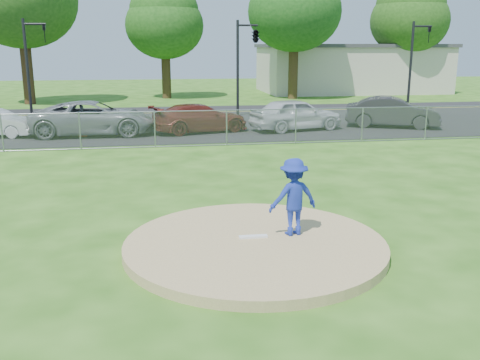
{
  "coord_description": "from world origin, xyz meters",
  "views": [
    {
      "loc": [
        -1.92,
        -10.21,
        4.1
      ],
      "look_at": [
        0.0,
        2.0,
        1.0
      ],
      "focal_mm": 40.0,
      "sensor_mm": 36.0,
      "label": 1
    }
  ],
  "objects_px": {
    "traffic_cone": "(83,129)",
    "pitcher": "(293,197)",
    "traffic_signal_right": "(415,58)",
    "parked_car_charcoal": "(392,112)",
    "traffic_signal_left": "(31,60)",
    "commercial_building": "(350,68)",
    "parked_car_pearl": "(296,114)",
    "tree_far_right": "(410,11)",
    "parked_car_darkred": "(200,118)",
    "traffic_signal_center": "(254,37)",
    "tree_center": "(164,15)",
    "parked_car_gray": "(94,118)"
  },
  "relations": [
    {
      "from": "parked_car_darkred",
      "to": "pitcher",
      "type": "bearing_deg",
      "value": 166.64
    },
    {
      "from": "traffic_signal_right",
      "to": "tree_far_right",
      "type": "bearing_deg",
      "value": 66.09
    },
    {
      "from": "traffic_cone",
      "to": "pitcher",
      "type": "bearing_deg",
      "value": -67.7
    },
    {
      "from": "tree_far_right",
      "to": "traffic_signal_left",
      "type": "distance_m",
      "value": 31.78
    },
    {
      "from": "tree_far_right",
      "to": "traffic_signal_right",
      "type": "xyz_separation_m",
      "value": [
        -5.76,
        -13.0,
        -3.7
      ]
    },
    {
      "from": "traffic_signal_left",
      "to": "traffic_signal_right",
      "type": "bearing_deg",
      "value": 0.0
    },
    {
      "from": "traffic_signal_right",
      "to": "parked_car_gray",
      "type": "bearing_deg",
      "value": -161.8
    },
    {
      "from": "tree_center",
      "to": "parked_car_darkred",
      "type": "height_order",
      "value": "tree_center"
    },
    {
      "from": "traffic_signal_right",
      "to": "parked_car_charcoal",
      "type": "relative_size",
      "value": 1.19
    },
    {
      "from": "traffic_signal_right",
      "to": "traffic_cone",
      "type": "relative_size",
      "value": 8.47
    },
    {
      "from": "traffic_signal_right",
      "to": "parked_car_gray",
      "type": "relative_size",
      "value": 0.97
    },
    {
      "from": "commercial_building",
      "to": "parked_car_gray",
      "type": "distance_m",
      "value": 30.53
    },
    {
      "from": "traffic_signal_left",
      "to": "parked_car_charcoal",
      "type": "distance_m",
      "value": 20.08
    },
    {
      "from": "traffic_signal_center",
      "to": "parked_car_pearl",
      "type": "distance_m",
      "value": 7.4
    },
    {
      "from": "traffic_signal_right",
      "to": "parked_car_darkred",
      "type": "bearing_deg",
      "value": -156.2
    },
    {
      "from": "pitcher",
      "to": "tree_far_right",
      "type": "bearing_deg",
      "value": -130.25
    },
    {
      "from": "pitcher",
      "to": "parked_car_gray",
      "type": "bearing_deg",
      "value": -81.1
    },
    {
      "from": "pitcher",
      "to": "parked_car_pearl",
      "type": "bearing_deg",
      "value": -116.33
    },
    {
      "from": "tree_far_right",
      "to": "parked_car_pearl",
      "type": "distance_m",
      "value": 25.21
    },
    {
      "from": "pitcher",
      "to": "parked_car_charcoal",
      "type": "height_order",
      "value": "pitcher"
    },
    {
      "from": "parked_car_pearl",
      "to": "parked_car_charcoal",
      "type": "relative_size",
      "value": 0.99
    },
    {
      "from": "traffic_signal_center",
      "to": "traffic_cone",
      "type": "height_order",
      "value": "traffic_signal_center"
    },
    {
      "from": "traffic_signal_left",
      "to": "traffic_signal_center",
      "type": "bearing_deg",
      "value": -0.0
    },
    {
      "from": "traffic_cone",
      "to": "parked_car_pearl",
      "type": "bearing_deg",
      "value": 1.74
    },
    {
      "from": "commercial_building",
      "to": "traffic_signal_right",
      "type": "height_order",
      "value": "traffic_signal_right"
    },
    {
      "from": "traffic_signal_center",
      "to": "traffic_signal_left",
      "type": "bearing_deg",
      "value": 180.0
    },
    {
      "from": "commercial_building",
      "to": "traffic_signal_center",
      "type": "bearing_deg",
      "value": -126.94
    },
    {
      "from": "parked_car_gray",
      "to": "parked_car_charcoal",
      "type": "xyz_separation_m",
      "value": [
        15.05,
        0.23,
        -0.02
      ]
    },
    {
      "from": "commercial_building",
      "to": "traffic_cone",
      "type": "relative_size",
      "value": 24.8
    },
    {
      "from": "traffic_cone",
      "to": "parked_car_gray",
      "type": "relative_size",
      "value": 0.11
    },
    {
      "from": "tree_center",
      "to": "parked_car_pearl",
      "type": "height_order",
      "value": "tree_center"
    },
    {
      "from": "commercial_building",
      "to": "parked_car_pearl",
      "type": "relative_size",
      "value": 3.52
    },
    {
      "from": "tree_far_right",
      "to": "parked_car_charcoal",
      "type": "distance_m",
      "value": 22.31
    },
    {
      "from": "tree_far_right",
      "to": "parked_car_darkred",
      "type": "distance_m",
      "value": 28.31
    },
    {
      "from": "traffic_signal_right",
      "to": "traffic_cone",
      "type": "distance_m",
      "value": 20.87
    },
    {
      "from": "traffic_cone",
      "to": "parked_car_gray",
      "type": "distance_m",
      "value": 0.75
    },
    {
      "from": "traffic_signal_left",
      "to": "traffic_signal_right",
      "type": "xyz_separation_m",
      "value": [
        23.0,
        0.0,
        0.0
      ]
    },
    {
      "from": "tree_center",
      "to": "pitcher",
      "type": "relative_size",
      "value": 5.97
    },
    {
      "from": "pitcher",
      "to": "parked_car_gray",
      "type": "height_order",
      "value": "pitcher"
    },
    {
      "from": "tree_far_right",
      "to": "commercial_building",
      "type": "bearing_deg",
      "value": 143.13
    },
    {
      "from": "tree_far_right",
      "to": "parked_car_pearl",
      "type": "height_order",
      "value": "tree_far_right"
    },
    {
      "from": "commercial_building",
      "to": "traffic_signal_right",
      "type": "bearing_deg",
      "value": -96.29
    },
    {
      "from": "parked_car_darkred",
      "to": "parked_car_charcoal",
      "type": "height_order",
      "value": "parked_car_charcoal"
    },
    {
      "from": "traffic_signal_center",
      "to": "pitcher",
      "type": "relative_size",
      "value": 3.4
    },
    {
      "from": "traffic_signal_right",
      "to": "parked_car_gray",
      "type": "height_order",
      "value": "traffic_signal_right"
    },
    {
      "from": "traffic_signal_right",
      "to": "parked_car_charcoal",
      "type": "xyz_separation_m",
      "value": [
        -4.03,
        -6.04,
        -2.57
      ]
    },
    {
      "from": "traffic_signal_center",
      "to": "commercial_building",
      "type": "bearing_deg",
      "value": 53.06
    },
    {
      "from": "traffic_signal_left",
      "to": "parked_car_charcoal",
      "type": "xyz_separation_m",
      "value": [
        18.97,
        -6.04,
        -2.57
      ]
    },
    {
      "from": "parked_car_charcoal",
      "to": "pitcher",
      "type": "bearing_deg",
      "value": 171.66
    },
    {
      "from": "commercial_building",
      "to": "pitcher",
      "type": "distance_m",
      "value": 40.65
    }
  ]
}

